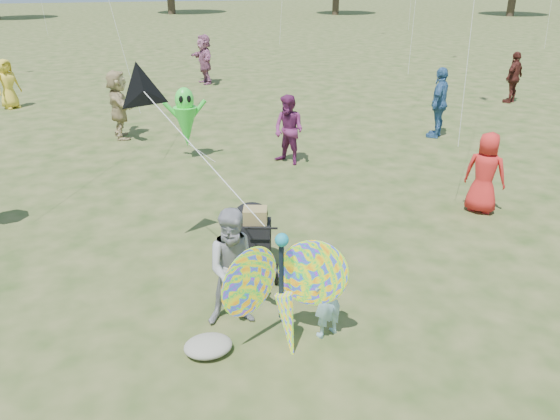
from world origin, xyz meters
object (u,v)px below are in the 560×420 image
(adult_man, at_px, (236,268))
(crowd_h, at_px, (514,77))
(child_girl, at_px, (328,298))
(crowd_e, at_px, (289,130))
(crowd_d, at_px, (119,105))
(butterfly_kite, at_px, (284,293))
(crowd_c, at_px, (439,103))
(alien_kite, at_px, (186,120))
(crowd_g, at_px, (8,84))
(crowd_a, at_px, (485,173))
(crowd_j, at_px, (204,59))
(jogging_stroller, at_px, (254,236))

(adult_man, height_order, crowd_h, crowd_h)
(child_girl, relative_size, crowd_e, 0.68)
(crowd_d, height_order, butterfly_kite, crowd_d)
(crowd_h, bearing_deg, crowd_c, 6.13)
(child_girl, xyz_separation_m, crowd_d, (-2.57, 9.74, 0.37))
(crowd_c, xyz_separation_m, alien_kite, (-6.80, -0.27, 0.03))
(crowd_g, bearing_deg, butterfly_kite, -109.83)
(child_girl, bearing_deg, crowd_e, -120.71)
(crowd_a, relative_size, crowd_j, 0.81)
(child_girl, height_order, jogging_stroller, child_girl)
(crowd_e, height_order, jogging_stroller, crowd_e)
(crowd_c, distance_m, crowd_g, 13.62)
(crowd_h, xyz_separation_m, butterfly_kite, (-10.99, -10.97, -0.10))
(crowd_h, height_order, crowd_j, crowd_j)
(adult_man, height_order, crowd_j, crowd_j)
(butterfly_kite, relative_size, alien_kite, 1.00)
(child_girl, relative_size, crowd_h, 0.64)
(crowd_h, height_order, jogging_stroller, crowd_h)
(crowd_a, distance_m, jogging_stroller, 4.78)
(alien_kite, bearing_deg, crowd_h, 16.80)
(crowd_c, height_order, butterfly_kite, crowd_c)
(crowd_a, xyz_separation_m, alien_kite, (-5.08, 4.51, 0.20))
(jogging_stroller, height_order, butterfly_kite, butterfly_kite)
(crowd_d, bearing_deg, jogging_stroller, -173.75)
(jogging_stroller, relative_size, butterfly_kite, 0.64)
(crowd_a, height_order, crowd_d, crowd_d)
(child_girl, bearing_deg, crowd_d, -94.86)
(child_girl, height_order, butterfly_kite, butterfly_kite)
(adult_man, relative_size, butterfly_kite, 0.92)
(adult_man, bearing_deg, alien_kite, 96.32)
(crowd_h, bearing_deg, crowd_d, -23.35)
(crowd_d, height_order, crowd_g, crowd_d)
(child_girl, distance_m, jogging_stroller, 1.84)
(crowd_e, relative_size, crowd_g, 1.01)
(crowd_j, bearing_deg, adult_man, -18.64)
(adult_man, relative_size, alien_kite, 0.92)
(crowd_h, xyz_separation_m, crowd_j, (-9.79, 6.06, 0.10))
(crowd_a, relative_size, butterfly_kite, 0.89)
(crowd_d, distance_m, crowd_h, 13.04)
(crowd_d, distance_m, crowd_g, 5.75)
(crowd_j, bearing_deg, jogging_stroller, -17.28)
(adult_man, bearing_deg, child_girl, -21.95)
(jogging_stroller, bearing_deg, crowd_j, 100.56)
(crowd_h, distance_m, alien_kite, 11.92)
(crowd_e, bearing_deg, adult_man, -58.11)
(child_girl, distance_m, butterfly_kite, 0.62)
(crowd_g, bearing_deg, crowd_e, -87.13)
(child_girl, distance_m, crowd_c, 9.66)
(child_girl, height_order, crowd_j, crowd_j)
(crowd_d, xyz_separation_m, alien_kite, (1.57, -2.29, 0.06))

